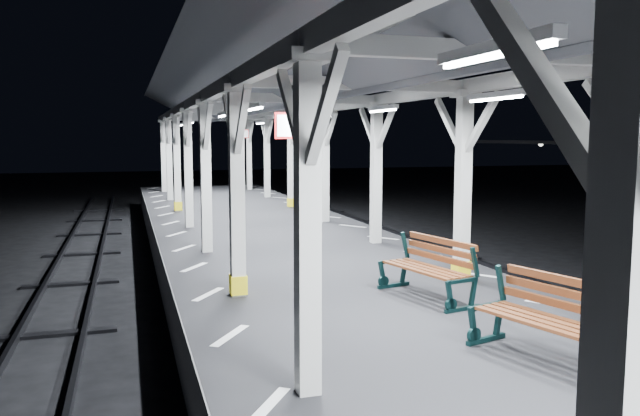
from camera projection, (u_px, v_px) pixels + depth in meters
name	position (u px, v px, depth m)	size (l,w,h in m)	color
ground	(405.00, 389.00, 8.75)	(120.00, 120.00, 0.00)	black
platform	(406.00, 354.00, 8.70)	(6.00, 50.00, 1.00)	black
hazard_stripes_left	(230.00, 336.00, 7.92)	(1.00, 48.00, 0.01)	silver
hazard_stripes_right	(555.00, 305.00, 9.36)	(1.00, 48.00, 0.01)	silver
canopy	(411.00, 57.00, 8.22)	(5.40, 49.00, 4.65)	beige
bench_near	(552.00, 317.00, 6.97)	(1.10, 1.87, 0.96)	black
bench_mid	(431.00, 266.00, 9.77)	(0.99, 1.83, 0.94)	black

